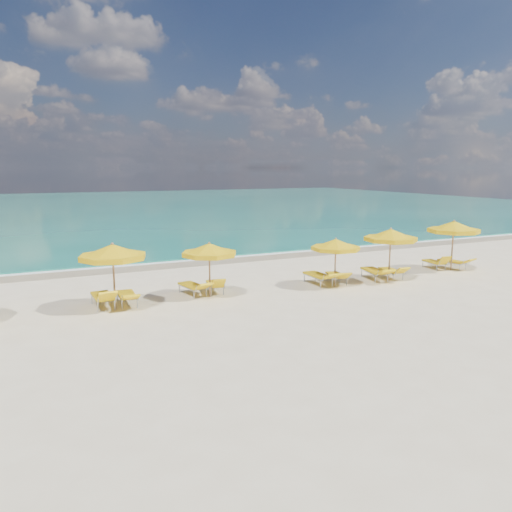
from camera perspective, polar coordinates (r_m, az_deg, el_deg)
name	(u,v)px	position (r m, az deg, el deg)	size (l,w,h in m)	color
ground_plane	(271,291)	(20.52, 1.78, -3.97)	(120.00, 120.00, 0.00)	beige
ocean	(101,207)	(66.55, -17.33, 5.32)	(120.00, 80.00, 0.30)	#136D59
wet_sand_band	(210,261)	(27.17, -5.29, -0.53)	(120.00, 2.60, 0.01)	tan
foam_line	(205,258)	(27.91, -5.85, -0.25)	(120.00, 1.20, 0.03)	white
whitecap_near	(75,244)	(35.23, -19.94, 1.34)	(14.00, 0.36, 0.05)	white
whitecap_far	(231,223)	(45.35, -2.92, 3.75)	(18.00, 0.30, 0.05)	white
umbrella_2	(113,252)	(18.17, -16.07, 0.39)	(2.60, 2.60, 2.39)	#A77C53
umbrella_3	(209,250)	(19.21, -5.36, 0.67)	(2.31, 2.31, 2.17)	#A77C53
umbrella_4	(336,245)	(21.12, 9.10, 1.25)	(2.63, 2.63, 2.09)	#A77C53
umbrella_5	(391,235)	(22.81, 15.14, 2.28)	(2.82, 2.82, 2.37)	#A77C53
umbrella_6	(454,227)	(26.04, 21.66, 3.07)	(2.64, 2.64, 2.49)	#A77C53
lounger_2_left	(103,301)	(18.84, -17.07, -4.94)	(0.71, 1.94, 0.86)	#A5A8AD
lounger_2_right	(127,299)	(18.90, -14.50, -4.82)	(0.67, 1.91, 0.68)	#A5A8AD
lounger_3_left	(193,290)	(19.89, -7.20, -3.84)	(0.95, 1.95, 0.72)	#A5A8AD
lounger_3_right	(215,287)	(20.24, -4.71, -3.60)	(0.80, 1.67, 0.76)	#A5A8AD
lounger_4_left	(319,279)	(21.63, 7.18, -2.66)	(0.70, 2.06, 0.74)	#A5A8AD
lounger_4_right	(337,279)	(22.02, 9.20, -2.56)	(0.91, 1.81, 0.69)	#A5A8AD
lounger_5_left	(375,275)	(22.98, 13.43, -2.10)	(1.02, 2.15, 0.74)	#A5A8AD
lounger_5_right	(391,274)	(23.56, 15.22, -1.96)	(0.74, 1.77, 0.71)	#A5A8AD
lounger_6_left	(435,265)	(26.33, 19.73, -0.95)	(0.78, 1.69, 0.81)	#A5A8AD
lounger_6_right	(453,264)	(26.77, 21.58, -0.89)	(0.88, 1.88, 0.68)	#A5A8AD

